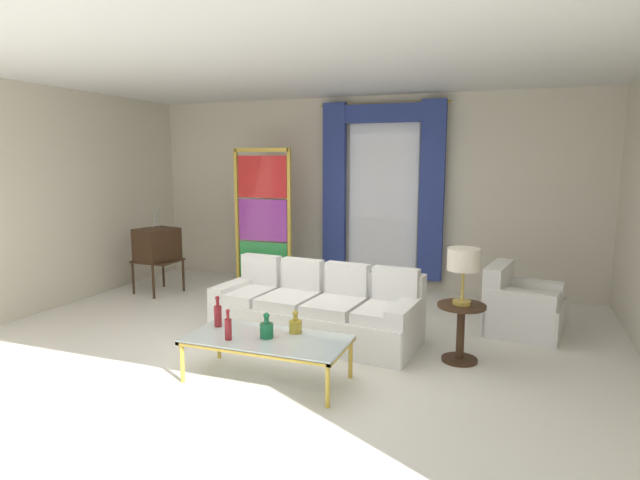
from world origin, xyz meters
TOP-DOWN VIEW (x-y plane):
  - ground_plane at (0.00, 0.00)m, footprint 16.00×16.00m
  - wall_rear at (0.00, 3.06)m, footprint 8.00×0.12m
  - wall_left at (-3.66, 0.60)m, footprint 0.12×7.00m
  - ceiling_slab at (0.00, 0.80)m, footprint 8.00×7.60m
  - curtained_window at (0.34, 2.89)m, footprint 2.00×0.17m
  - couch_white_long at (0.23, 0.40)m, footprint 2.41×1.14m
  - coffee_table at (0.22, -0.89)m, footprint 1.50×0.71m
  - bottle_blue_decanter at (0.22, -0.90)m, footprint 0.13×0.13m
  - bottle_crystal_tall at (-0.09, -1.07)m, footprint 0.06×0.06m
  - bottle_amber_squat at (0.41, -0.67)m, footprint 0.12×0.12m
  - bottle_ruby_flask at (-0.38, -0.77)m, footprint 0.07×0.07m
  - vintage_tv at (-2.78, 1.43)m, footprint 0.64×0.70m
  - armchair_white at (2.40, 1.38)m, footprint 0.94×0.93m
  - stained_glass_divider at (-1.35, 2.16)m, footprint 0.95×0.05m
  - peacock_figurine at (-0.87, 1.86)m, footprint 0.44×0.60m
  - round_side_table at (1.84, 0.21)m, footprint 0.48×0.48m
  - table_lamp_brass at (1.84, 0.21)m, footprint 0.32×0.32m

SIDE VIEW (x-z plane):
  - ground_plane at x=0.00m, z-range 0.00..0.00m
  - peacock_figurine at x=-0.87m, z-range -0.03..0.47m
  - armchair_white at x=2.40m, z-range -0.11..0.69m
  - couch_white_long at x=0.23m, z-range -0.12..0.74m
  - round_side_table at x=1.84m, z-range 0.06..0.65m
  - coffee_table at x=0.22m, z-range 0.17..0.58m
  - bottle_amber_squat at x=0.41m, z-range 0.37..0.59m
  - bottle_blue_decanter at x=0.22m, z-range 0.37..0.61m
  - bottle_crystal_tall at x=-0.09m, z-range 0.38..0.67m
  - bottle_ruby_flask at x=-0.38m, z-range 0.38..0.69m
  - vintage_tv at x=-2.78m, z-range 0.06..1.40m
  - table_lamp_brass at x=1.84m, z-range 0.74..1.31m
  - stained_glass_divider at x=-1.35m, z-range -0.04..2.16m
  - wall_rear at x=0.00m, z-range 0.00..3.00m
  - wall_left at x=-3.66m, z-range 0.00..3.00m
  - curtained_window at x=0.34m, z-range 0.39..3.09m
  - ceiling_slab at x=0.00m, z-range 3.00..3.04m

